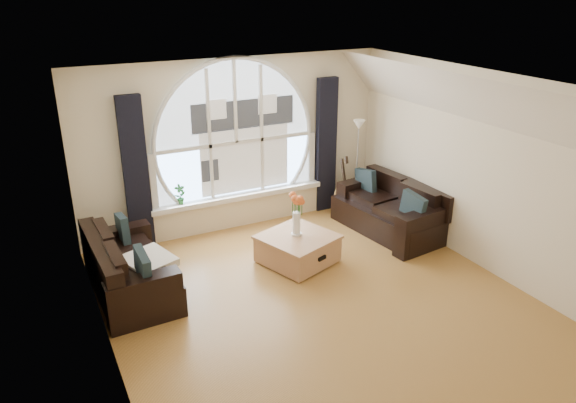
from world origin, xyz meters
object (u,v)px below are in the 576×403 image
object	(u,v)px
floor_lamp	(357,166)
potted_plant	(180,194)
coffee_chest	(298,248)
vase_flowers	(296,210)
sofa_left	(130,265)
guitar	(342,185)
sofa_right	(389,208)

from	to	relation	value
floor_lamp	potted_plant	distance (m)	3.05
coffee_chest	vase_flowers	bearing A→B (deg)	76.94
sofa_left	floor_lamp	world-z (taller)	floor_lamp
vase_flowers	guitar	bearing A→B (deg)	38.45
sofa_left	floor_lamp	bearing A→B (deg)	12.08
coffee_chest	vase_flowers	world-z (taller)	vase_flowers
sofa_left	potted_plant	size ratio (longest dim) A/B	5.43
sofa_right	coffee_chest	world-z (taller)	sofa_right
sofa_right	floor_lamp	bearing A→B (deg)	81.58
coffee_chest	potted_plant	xyz separation A→B (m)	(-1.21, 1.56, 0.48)
sofa_right	guitar	world-z (taller)	guitar
sofa_left	potted_plant	xyz separation A→B (m)	(1.07, 1.32, 0.31)
floor_lamp	guitar	xyz separation A→B (m)	(-0.33, -0.06, -0.27)
floor_lamp	guitar	distance (m)	0.43
sofa_right	vase_flowers	size ratio (longest dim) A/B	2.61
sofa_right	potted_plant	distance (m)	3.29
floor_lamp	coffee_chest	bearing A→B (deg)	-144.95
sofa_right	vase_flowers	bearing A→B (deg)	-179.28
sofa_left	potted_plant	world-z (taller)	potted_plant
sofa_right	potted_plant	size ratio (longest dim) A/B	5.66
sofa_left	sofa_right	world-z (taller)	sofa_right
sofa_right	guitar	bearing A→B (deg)	100.85
vase_flowers	guitar	size ratio (longest dim) A/B	0.66
sofa_right	vase_flowers	xyz separation A→B (m)	(-1.80, -0.24, 0.41)
sofa_left	floor_lamp	size ratio (longest dim) A/B	1.10
sofa_right	floor_lamp	size ratio (longest dim) A/B	1.14
sofa_right	coffee_chest	distance (m)	1.83
vase_flowers	potted_plant	bearing A→B (deg)	128.35
floor_lamp	sofa_right	bearing A→B (deg)	-91.40
sofa_right	coffee_chest	size ratio (longest dim) A/B	1.97
guitar	coffee_chest	bearing A→B (deg)	-159.61
coffee_chest	guitar	bearing A→B (deg)	20.15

